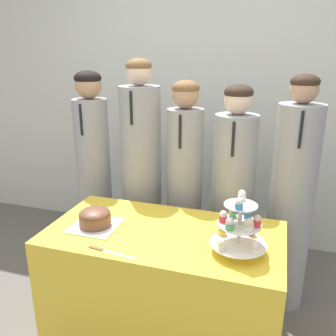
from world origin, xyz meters
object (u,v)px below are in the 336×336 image
Objects in this scene: student_4 at (291,203)px; student_1 at (142,181)px; student_3 at (232,200)px; student_0 at (94,177)px; cake_knife at (104,251)px; cupcake_stand at (239,227)px; student_2 at (184,192)px; round_cake at (95,218)px.

student_1 is at bearing 180.00° from student_4.
student_4 is at bearing 0.00° from student_3.
student_0 is 1.00× the size of student_4.
student_4 is at bearing 51.69° from cake_knife.
student_4 is (0.26, 0.69, -0.13)m from cupcake_stand.
student_0 is 1.03× the size of student_2.
student_0 is 0.72m from student_2.
student_0 reaches higher than student_3.
student_2 is (-0.46, 0.69, -0.14)m from cupcake_stand.
student_1 is (0.02, 0.66, -0.00)m from round_cake.
cupcake_stand reaches higher than round_cake.
student_2 is at bearing 85.97° from cake_knife.
student_1 reaches higher than cake_knife.
student_0 is at bearing 128.87° from cake_knife.
student_4 reaches higher than cake_knife.
round_cake is 0.66m from student_1.
cupcake_stand is at bearing -2.08° from round_cake.
student_0 is 0.39m from student_1.
student_4 is (0.38, 0.00, 0.03)m from student_3.
cupcake_stand is at bearing -30.30° from student_0.
cupcake_stand is at bearing 24.02° from cake_knife.
student_2 reaches higher than cake_knife.
cake_knife is 0.90m from student_2.
student_4 reaches higher than student_3.
cupcake_stand is 1.37m from student_0.
student_3 is (0.52, 0.88, -0.02)m from cake_knife.
student_3 is (1.06, 0.00, -0.05)m from student_0.
cake_knife is 0.90m from student_1.
cupcake_stand is 1.06m from student_1.
student_3 is (0.69, 0.66, -0.07)m from round_cake.
cupcake_stand is (0.81, -0.03, 0.09)m from round_cake.
student_2 reaches higher than round_cake.
round_cake is 0.28m from cake_knife.
student_0 is (-0.54, 0.88, 0.04)m from cake_knife.
student_1 is (0.39, 0.00, 0.02)m from student_0.
student_4 reaches higher than round_cake.
cake_knife is (0.17, -0.22, -0.05)m from round_cake.
round_cake is at bearing 135.05° from cake_knife.
round_cake is at bearing 177.92° from cupcake_stand.
cupcake_stand is 0.21× the size of student_2.
student_1 reaches higher than student_3.
student_1 is at bearing 138.88° from cupcake_stand.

